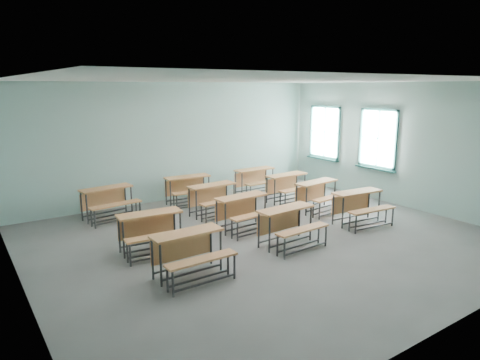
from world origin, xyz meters
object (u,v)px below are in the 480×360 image
(desk_unit_r0c1, at_px, (289,221))
(desk_unit_r3c0, at_px, (109,198))
(desk_unit_r1c1, at_px, (244,208))
(desk_unit_r0c2, at_px, (360,203))
(desk_unit_r2c1, at_px, (215,195))
(desk_unit_r3c2, at_px, (257,178))
(desk_unit_r3c1, at_px, (189,186))
(desk_unit_r1c0, at_px, (152,227))
(desk_unit_r1c2, at_px, (320,192))
(desk_unit_r2c2, at_px, (289,184))
(desk_unit_r0c0, at_px, (190,248))

(desk_unit_r0c1, relative_size, desk_unit_r3c0, 0.96)
(desk_unit_r1c1, bearing_deg, desk_unit_r0c2, -29.21)
(desk_unit_r2c1, bearing_deg, desk_unit_r1c1, -94.23)
(desk_unit_r2c1, distance_m, desk_unit_r3c2, 2.32)
(desk_unit_r2c1, relative_size, desk_unit_r3c1, 0.99)
(desk_unit_r0c2, xyz_separation_m, desk_unit_r3c2, (-0.30, 3.52, 0.00))
(desk_unit_r0c2, bearing_deg, desk_unit_r0c1, -171.35)
(desk_unit_r0c2, relative_size, desk_unit_r3c2, 1.06)
(desk_unit_r1c0, relative_size, desk_unit_r1c1, 1.02)
(desk_unit_r0c2, relative_size, desk_unit_r1c2, 1.00)
(desk_unit_r3c0, height_order, desk_unit_r3c1, same)
(desk_unit_r0c2, height_order, desk_unit_r1c0, same)
(desk_unit_r2c2, bearing_deg, desk_unit_r3c0, 162.94)
(desk_unit_r0c1, bearing_deg, desk_unit_r1c2, 29.53)
(desk_unit_r1c0, distance_m, desk_unit_r3c2, 4.91)
(desk_unit_r0c1, bearing_deg, desk_unit_r1c0, 150.18)
(desk_unit_r1c0, xyz_separation_m, desk_unit_r1c1, (2.18, 0.06, 0.00))
(desk_unit_r3c0, distance_m, desk_unit_r3c1, 2.17)
(desk_unit_r3c0, xyz_separation_m, desk_unit_r3c1, (2.17, 0.07, 0.00))
(desk_unit_r0c2, bearing_deg, desk_unit_r1c1, 159.89)
(desk_unit_r1c1, distance_m, desk_unit_r3c0, 3.29)
(desk_unit_r0c1, relative_size, desk_unit_r0c2, 0.97)
(desk_unit_r1c0, height_order, desk_unit_r1c2, same)
(desk_unit_r2c2, bearing_deg, desk_unit_r3c1, 149.31)
(desk_unit_r0c2, distance_m, desk_unit_r1c1, 2.66)
(desk_unit_r3c0, bearing_deg, desk_unit_r0c0, -95.17)
(desk_unit_r0c1, distance_m, desk_unit_r1c0, 2.65)
(desk_unit_r1c2, distance_m, desk_unit_r3c2, 2.27)
(desk_unit_r0c2, distance_m, desk_unit_r3c1, 4.40)
(desk_unit_r0c0, height_order, desk_unit_r0c2, same)
(desk_unit_r1c1, relative_size, desk_unit_r3c2, 1.04)
(desk_unit_r2c1, height_order, desk_unit_r3c1, same)
(desk_unit_r2c2, distance_m, desk_unit_r3c0, 4.69)
(desk_unit_r0c0, height_order, desk_unit_r3c1, same)
(desk_unit_r0c0, bearing_deg, desk_unit_r0c1, 4.06)
(desk_unit_r1c0, xyz_separation_m, desk_unit_r3c0, (-0.01, 2.52, 0.00))
(desk_unit_r0c0, height_order, desk_unit_r1c1, same)
(desk_unit_r0c1, xyz_separation_m, desk_unit_r2c1, (-0.15, 2.58, 0.00))
(desk_unit_r1c0, relative_size, desk_unit_r2c2, 1.03)
(desk_unit_r0c1, distance_m, desk_unit_r1c2, 2.60)
(desk_unit_r1c1, height_order, desk_unit_r3c2, same)
(desk_unit_r0c2, height_order, desk_unit_r1c2, same)
(desk_unit_r1c1, bearing_deg, desk_unit_r0c0, -148.86)
(desk_unit_r0c0, relative_size, desk_unit_r0c2, 0.95)
(desk_unit_r1c2, bearing_deg, desk_unit_r2c2, 86.44)
(desk_unit_r1c1, height_order, desk_unit_r2c1, same)
(desk_unit_r3c0, relative_size, desk_unit_r3c2, 1.07)
(desk_unit_r3c2, bearing_deg, desk_unit_r1c1, -131.40)
(desk_unit_r1c0, relative_size, desk_unit_r3c0, 0.99)
(desk_unit_r1c1, xyz_separation_m, desk_unit_r1c2, (2.38, 0.12, 0.00))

